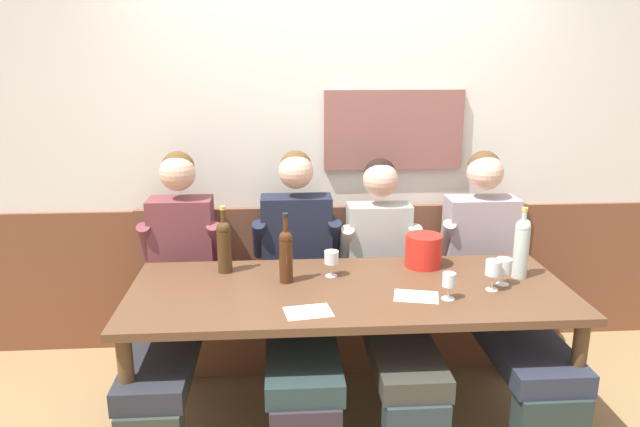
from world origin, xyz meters
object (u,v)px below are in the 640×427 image
object	(u,v)px
wall_bench	(336,315)
wine_glass_by_bottle	(331,258)
wine_bottle_clear_water	(224,245)
ice_bucket	(423,251)
person_left_seat	(174,285)
person_center_right_seat	(299,287)
person_right_seat	(498,279)
person_center_left_seat	(389,287)
wine_glass_center_rear	(449,281)
wine_glass_right_end	(493,268)
wine_glass_center_front	(504,267)
wine_bottle_amber_mid	(286,254)
wine_bottle_green_tall	(521,246)
dining_table	(349,302)

from	to	relation	value
wall_bench	wine_glass_by_bottle	xyz separation A→B (m)	(-0.08, -0.52, 0.57)
wall_bench	wine_bottle_clear_water	bearing A→B (deg)	-146.80
ice_bucket	wine_glass_by_bottle	bearing A→B (deg)	-167.15
wall_bench	person_left_seat	distance (m)	1.06
person_center_right_seat	person_left_seat	bearing A→B (deg)	178.09
wall_bench	person_right_seat	xyz separation A→B (m)	(0.89, -0.36, 0.36)
person_center_left_seat	wine_glass_center_rear	xyz separation A→B (m)	(0.19, -0.47, 0.22)
wine_glass_center_rear	person_right_seat	bearing A→B (deg)	48.70
wine_glass_center_rear	wine_glass_right_end	xyz separation A→B (m)	(0.25, 0.09, 0.02)
person_left_seat	person_center_right_seat	xyz separation A→B (m)	(0.68, -0.02, -0.02)
wine_glass_center_front	wine_bottle_clear_water	bearing A→B (deg)	168.80
wine_bottle_amber_mid	wine_bottle_clear_water	bearing A→B (deg)	152.89
ice_bucket	wine_bottle_green_tall	size ratio (longest dim) A/B	0.53
dining_table	person_right_seat	bearing A→B (deg)	20.08
wine_bottle_amber_mid	wine_glass_by_bottle	bearing A→B (deg)	14.62
ice_bucket	wine_bottle_clear_water	distance (m)	1.08
dining_table	wine_bottle_clear_water	xyz separation A→B (m)	(-0.64, 0.27, 0.23)
person_right_seat	wine_glass_right_end	xyz separation A→B (m)	(-0.19, -0.40, 0.22)
dining_table	person_center_right_seat	distance (m)	0.39
person_left_seat	ice_bucket	xyz separation A→B (m)	(1.36, -0.05, 0.19)
person_left_seat	person_center_left_seat	bearing A→B (deg)	-1.33
person_center_right_seat	wine_bottle_clear_water	bearing A→B (deg)	-174.10
person_center_right_seat	wine_glass_center_front	xyz separation A→B (m)	(1.02, -0.32, 0.21)
wine_glass_right_end	wine_glass_by_bottle	bearing A→B (deg)	162.74
dining_table	person_right_seat	distance (m)	0.94
person_left_seat	wine_bottle_clear_water	world-z (taller)	person_left_seat
wine_glass_center_rear	person_center_right_seat	bearing A→B (deg)	145.38
wine_bottle_amber_mid	wine_bottle_clear_water	xyz separation A→B (m)	(-0.32, 0.17, 0.00)
dining_table	person_center_left_seat	world-z (taller)	person_center_left_seat
wine_bottle_green_tall	wine_glass_by_bottle	xyz separation A→B (m)	(-0.98, 0.08, -0.07)
person_left_seat	wine_glass_center_rear	bearing A→B (deg)	-20.05
wine_glass_center_front	dining_table	bearing A→B (deg)	179.11
wine_bottle_green_tall	wine_glass_by_bottle	size ratio (longest dim) A/B	2.71
wine_bottle_amber_mid	wine_glass_right_end	xyz separation A→B (m)	(1.01, -0.18, -0.04)
person_left_seat	wine_glass_center_rear	xyz separation A→B (m)	(1.38, -0.50, 0.19)
person_right_seat	wine_bottle_amber_mid	xyz separation A→B (m)	(-1.20, -0.22, 0.26)
person_right_seat	wine_bottle_amber_mid	distance (m)	1.25
wine_bottle_clear_water	wine_glass_center_rear	world-z (taller)	wine_bottle_clear_water
person_left_seat	wine_glass_center_front	world-z (taller)	person_left_seat
wall_bench	ice_bucket	world-z (taller)	wall_bench
ice_bucket	wine_bottle_green_tall	bearing A→B (deg)	-22.74
wine_bottle_clear_water	wine_glass_center_front	xyz separation A→B (m)	(1.41, -0.28, -0.06)
wine_bottle_amber_mid	wine_glass_center_front	bearing A→B (deg)	-5.98
wine_bottle_clear_water	wine_bottle_green_tall	size ratio (longest dim) A/B	0.97
person_right_seat	wine_bottle_green_tall	size ratio (longest dim) A/B	3.51
person_left_seat	wine_glass_center_front	distance (m)	1.75
wall_bench	wine_bottle_green_tall	size ratio (longest dim) A/B	6.64
person_center_right_seat	wine_bottle_amber_mid	bearing A→B (deg)	-108.88
wall_bench	ice_bucket	size ratio (longest dim) A/B	12.47
person_left_seat	wine_glass_center_front	bearing A→B (deg)	-11.41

